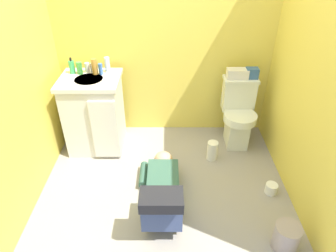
{
  "coord_description": "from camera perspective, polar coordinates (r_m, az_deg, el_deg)",
  "views": [
    {
      "loc": [
        0.03,
        -2.11,
        2.07
      ],
      "look_at": [
        0.03,
        0.33,
        0.45
      ],
      "focal_mm": 32.16,
      "sensor_mm": 36.0,
      "label": 1
    }
  ],
  "objects": [
    {
      "name": "ground_plane",
      "position": [
        2.97,
        -0.51,
        -11.15
      ],
      "size": [
        2.8,
        2.96,
        0.04
      ],
      "primitive_type": "cube",
      "color": "gray"
    },
    {
      "name": "wall_back",
      "position": [
        3.24,
        -0.42,
        18.06
      ],
      "size": [
        2.46,
        0.08,
        2.4
      ],
      "primitive_type": "cube",
      "color": "#E4CC4F",
      "rests_on": "ground_plane"
    },
    {
      "name": "wall_left",
      "position": [
        2.59,
        -28.47,
        9.89
      ],
      "size": [
        0.08,
        1.96,
        2.4
      ],
      "primitive_type": "cube",
      "color": "#E4CC4F",
      "rests_on": "ground_plane"
    },
    {
      "name": "wall_right",
      "position": [
        2.56,
        27.5,
        9.91
      ],
      "size": [
        0.08,
        1.96,
        2.4
      ],
      "primitive_type": "cube",
      "color": "#E4CC4F",
      "rests_on": "ground_plane"
    },
    {
      "name": "toilet",
      "position": [
        3.37,
        13.31,
        2.25
      ],
      "size": [
        0.36,
        0.46,
        0.75
      ],
      "color": "silver",
      "rests_on": "ground_plane"
    },
    {
      "name": "vanity_cabinet",
      "position": [
        3.28,
        -13.55,
        2.41
      ],
      "size": [
        0.6,
        0.53,
        0.82
      ],
      "color": "silver",
      "rests_on": "ground_plane"
    },
    {
      "name": "faucet",
      "position": [
        3.21,
        -14.15,
        10.67
      ],
      "size": [
        0.02,
        0.02,
        0.1
      ],
      "primitive_type": "cylinder",
      "color": "silver",
      "rests_on": "vanity_cabinet"
    },
    {
      "name": "person_plumber",
      "position": [
        2.63,
        -1.02,
        -12.36
      ],
      "size": [
        0.39,
        1.06,
        0.52
      ],
      "color": "#33594C",
      "rests_on": "ground_plane"
    },
    {
      "name": "tissue_box",
      "position": [
        3.24,
        13.21,
        9.64
      ],
      "size": [
        0.22,
        0.11,
        0.1
      ],
      "primitive_type": "cube",
      "color": "silver",
      "rests_on": "toilet"
    },
    {
      "name": "toiletry_bag",
      "position": [
        3.27,
        15.82,
        9.6
      ],
      "size": [
        0.12,
        0.09,
        0.11
      ],
      "primitive_type": "cube",
      "color": "#33598C",
      "rests_on": "toilet"
    },
    {
      "name": "soap_dispenser",
      "position": [
        3.24,
        -17.58,
        10.65
      ],
      "size": [
        0.06,
        0.06,
        0.17
      ],
      "color": "#3AA460",
      "rests_on": "vanity_cabinet"
    },
    {
      "name": "bottle_green",
      "position": [
        3.2,
        -16.26,
        10.52
      ],
      "size": [
        0.06,
        0.06,
        0.13
      ],
      "primitive_type": "cylinder",
      "color": "green",
      "rests_on": "vanity_cabinet"
    },
    {
      "name": "bottle_white",
      "position": [
        3.23,
        -14.87,
        10.68
      ],
      "size": [
        0.05,
        0.05,
        0.1
      ],
      "primitive_type": "cylinder",
      "color": "white",
      "rests_on": "vanity_cabinet"
    },
    {
      "name": "bottle_amber",
      "position": [
        3.16,
        -13.56,
        10.93
      ],
      "size": [
        0.06,
        0.06,
        0.16
      ],
      "primitive_type": "cylinder",
      "color": "#C38834",
      "rests_on": "vanity_cabinet"
    },
    {
      "name": "bottle_blue",
      "position": [
        3.14,
        -12.48,
        10.51
      ],
      "size": [
        0.04,
        0.04,
        0.11
      ],
      "primitive_type": "cylinder",
      "color": "#3865B1",
      "rests_on": "vanity_cabinet"
    },
    {
      "name": "bottle_clear",
      "position": [
        3.17,
        -11.24,
        11.33
      ],
      "size": [
        0.05,
        0.05,
        0.16
      ],
      "primitive_type": "cylinder",
      "color": "silver",
      "rests_on": "vanity_cabinet"
    },
    {
      "name": "trash_can",
      "position": [
        2.59,
        21.6,
        -19.01
      ],
      "size": [
        0.2,
        0.2,
        0.22
      ],
      "primitive_type": "cylinder",
      "color": "#9E8F8D",
      "rests_on": "ground_plane"
    },
    {
      "name": "paper_towel_roll",
      "position": [
        3.2,
        8.54,
        -4.67
      ],
      "size": [
        0.11,
        0.11,
        0.22
      ],
      "primitive_type": "cylinder",
      "color": "white",
      "rests_on": "ground_plane"
    },
    {
      "name": "toilet_paper_roll",
      "position": [
        2.99,
        19.12,
        -11.19
      ],
      "size": [
        0.11,
        0.11,
        0.1
      ],
      "primitive_type": "cylinder",
      "color": "white",
      "rests_on": "ground_plane"
    }
  ]
}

